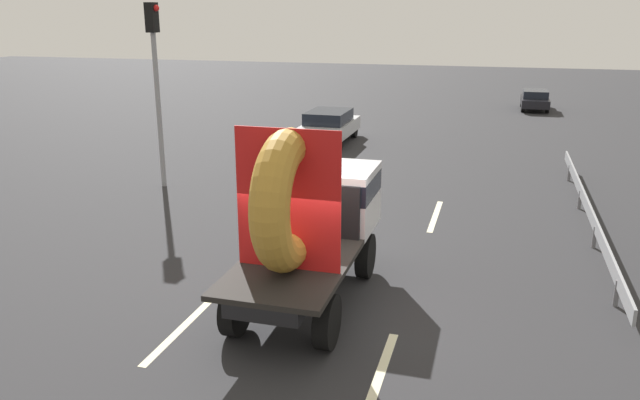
{
  "coord_description": "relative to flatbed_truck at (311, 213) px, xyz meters",
  "views": [
    {
      "loc": [
        3.17,
        -10.49,
        5.56
      ],
      "look_at": [
        -0.21,
        1.29,
        1.86
      ],
      "focal_mm": 34.92,
      "sensor_mm": 36.0,
      "label": 1
    }
  ],
  "objects": [
    {
      "name": "ground_plane",
      "position": [
        0.21,
        -0.65,
        -1.78
      ],
      "size": [
        120.0,
        120.0,
        0.0
      ],
      "primitive_type": "plane",
      "color": "#28282B"
    },
    {
      "name": "lane_dash_right_near",
      "position": [
        1.9,
        -2.49,
        -1.78
      ],
      "size": [
        0.16,
        2.73,
        0.01
      ],
      "primitive_type": "cube",
      "rotation": [
        0.0,
        0.0,
        1.57
      ],
      "color": "beige",
      "rests_on": "ground_plane"
    },
    {
      "name": "traffic_light",
      "position": [
        -7.17,
        6.72,
        2.04
      ],
      "size": [
        0.42,
        0.36,
        5.87
      ],
      "color": "gray",
      "rests_on": "ground_plane"
    },
    {
      "name": "guardrail",
      "position": [
        5.91,
        6.18,
        -1.26
      ],
      "size": [
        0.1,
        13.26,
        0.71
      ],
      "color": "gray",
      "rests_on": "ground_plane"
    },
    {
      "name": "lane_dash_left_far",
      "position": [
        -1.9,
        5.47,
        -1.78
      ],
      "size": [
        0.16,
        2.88,
        0.01
      ],
      "primitive_type": "cube",
      "rotation": [
        0.0,
        0.0,
        1.57
      ],
      "color": "beige",
      "rests_on": "ground_plane"
    },
    {
      "name": "distant_sedan",
      "position": [
        -3.79,
        15.29,
        -1.02
      ],
      "size": [
        1.88,
        4.39,
        1.43
      ],
      "color": "black",
      "rests_on": "ground_plane"
    },
    {
      "name": "lane_dash_right_far",
      "position": [
        1.9,
        5.97,
        -1.78
      ],
      "size": [
        0.16,
        2.92,
        0.01
      ],
      "primitive_type": "cube",
      "rotation": [
        0.0,
        0.0,
        1.57
      ],
      "color": "beige",
      "rests_on": "ground_plane"
    },
    {
      "name": "flatbed_truck",
      "position": [
        0.0,
        0.0,
        0.0
      ],
      "size": [
        2.02,
        5.01,
        3.71
      ],
      "color": "black",
      "rests_on": "ground_plane"
    },
    {
      "name": "oncoming_car",
      "position": [
        5.43,
        28.08,
        -1.15
      ],
      "size": [
        1.55,
        3.61,
        1.18
      ],
      "color": "black",
      "rests_on": "ground_plane"
    },
    {
      "name": "lane_dash_left_near",
      "position": [
        -1.9,
        -1.9,
        -1.78
      ],
      "size": [
        0.16,
        2.9,
        0.01
      ],
      "primitive_type": "cube",
      "rotation": [
        0.0,
        0.0,
        1.57
      ],
      "color": "beige",
      "rests_on": "ground_plane"
    }
  ]
}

